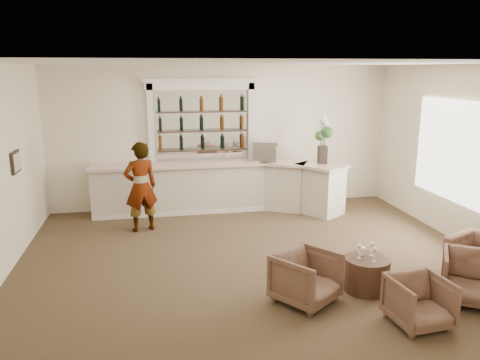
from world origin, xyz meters
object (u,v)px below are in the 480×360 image
armchair_left (306,277)px  armchair_center (419,302)px  flower_vase (323,137)px  cocktail_table (366,274)px  espresso_machine (265,151)px  sommelier (141,187)px  bar_counter (220,187)px  armchair_right (472,278)px

armchair_left → armchair_center: size_ratio=1.13×
armchair_center → flower_vase: (0.47, 4.87, 1.41)m
cocktail_table → armchair_left: armchair_left is taller
armchair_left → armchair_center: bearing=-72.0°
cocktail_table → espresso_machine: espresso_machine is taller
armchair_center → sommelier: bearing=124.0°
cocktail_table → flower_vase: flower_vase is taller
bar_counter → armchair_left: 4.55m
sommelier → armchair_right: sommelier is taller
armchair_center → flower_vase: size_ratio=0.67×
bar_counter → espresso_machine: bearing=0.3°
cocktail_table → flower_vase: size_ratio=0.63×
armchair_left → sommelier: bearing=86.5°
espresso_machine → armchair_center: bearing=-62.9°
bar_counter → flower_vase: (2.26, -0.50, 1.16)m
armchair_left → espresso_machine: espresso_machine is taller
sommelier → flower_vase: (4.00, 0.51, 0.82)m
armchair_center → bar_counter: bearing=103.4°
cocktail_table → armchair_left: 1.02m
armchair_center → flower_vase: 5.09m
flower_vase → armchair_right: bearing=-82.5°
bar_counter → armchair_center: bar_counter is taller
sommelier → espresso_machine: (2.81, 1.01, 0.46)m
armchair_left → flower_vase: size_ratio=0.76×
sommelier → armchair_center: bearing=112.3°
armchair_right → espresso_machine: (-1.77, 4.95, 1.01)m
flower_vase → armchair_center: bearing=-95.6°
bar_counter → armchair_right: 5.71m
armchair_center → espresso_machine: 5.52m
armchair_right → armchair_left: bearing=-157.7°
bar_counter → armchair_right: (2.84, -4.95, -0.21)m
cocktail_table → flower_vase: 4.17m
flower_vase → bar_counter: bearing=167.6°
bar_counter → sommelier: sommelier is taller
armchair_left → armchair_center: armchair_left is taller
armchair_left → flower_vase: 4.56m
cocktail_table → espresso_machine: (-0.49, 4.33, 1.12)m
sommelier → armchair_left: sommelier is taller
armchair_center → armchair_right: 1.14m
armchair_center → espresso_machine: bearing=92.6°
armchair_right → cocktail_table: bearing=-172.6°
cocktail_table → armchair_right: bearing=-25.9°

